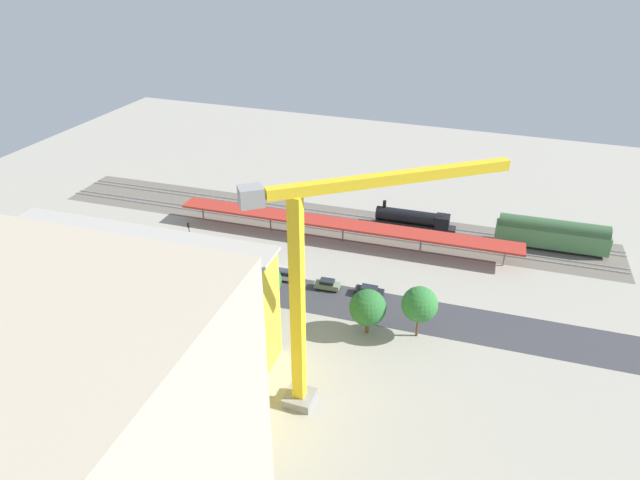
% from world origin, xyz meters
% --- Properties ---
extents(ground_plane, '(183.35, 183.35, 0.00)m').
position_xyz_m(ground_plane, '(0.00, 0.00, 0.00)').
color(ground_plane, '#9E998C').
rests_on(ground_plane, ground).
extents(rail_bed, '(115.04, 18.50, 0.01)m').
position_xyz_m(rail_bed, '(0.00, -21.34, 0.00)').
color(rail_bed, '#665E54').
rests_on(rail_bed, ground).
extents(street_asphalt, '(114.85, 13.28, 0.01)m').
position_xyz_m(street_asphalt, '(0.00, 5.29, 0.00)').
color(street_asphalt, '#38383D').
rests_on(street_asphalt, ground).
extents(track_rails, '(114.52, 12.07, 0.12)m').
position_xyz_m(track_rails, '(0.00, -21.34, 0.18)').
color(track_rails, '#9E9EA8').
rests_on(track_rails, ground).
extents(platform_canopy_near, '(65.84, 6.86, 3.95)m').
position_xyz_m(platform_canopy_near, '(-6.47, -14.17, 3.71)').
color(platform_canopy_near, '#A82D23').
rests_on(platform_canopy_near, ground).
extents(locomotive, '(15.96, 3.26, 5.02)m').
position_xyz_m(locomotive, '(-18.49, -24.45, 1.78)').
color(locomotive, black).
rests_on(locomotive, ground).
extents(passenger_coach, '(20.04, 3.90, 5.96)m').
position_xyz_m(passenger_coach, '(-43.76, -24.45, 3.11)').
color(passenger_coach, black).
rests_on(passenger_coach, ground).
extents(parked_car_0, '(4.75, 1.99, 1.61)m').
position_xyz_m(parked_car_0, '(-15.92, 1.62, 0.72)').
color(parked_car_0, black).
rests_on(parked_car_0, ground).
extents(parked_car_1, '(4.33, 2.04, 1.74)m').
position_xyz_m(parked_car_1, '(-8.87, 2.16, 0.78)').
color(parked_car_1, black).
rests_on(parked_car_1, ground).
extents(parked_car_2, '(4.60, 2.05, 1.77)m').
position_xyz_m(parked_car_2, '(-1.06, 1.81, 0.78)').
color(parked_car_2, black).
rests_on(parked_car_2, ground).
extents(parked_car_3, '(4.41, 2.09, 1.72)m').
position_xyz_m(parked_car_3, '(6.27, 1.91, 0.77)').
color(parked_car_3, black).
rests_on(parked_car_3, ground).
extents(parked_car_4, '(4.83, 2.00, 1.77)m').
position_xyz_m(parked_car_4, '(12.43, 1.51, 0.78)').
color(parked_car_4, black).
rests_on(parked_car_4, ground).
extents(parked_car_5, '(4.53, 2.24, 1.72)m').
position_xyz_m(parked_car_5, '(20.00, 1.83, 0.75)').
color(parked_car_5, black).
rests_on(parked_car_5, ground).
extents(parked_car_6, '(4.89, 2.23, 1.59)m').
position_xyz_m(parked_car_6, '(27.21, 1.93, 0.71)').
color(parked_car_6, black).
rests_on(parked_car_6, ground).
extents(parked_car_7, '(4.40, 2.18, 1.71)m').
position_xyz_m(parked_car_7, '(34.83, 2.14, 0.76)').
color(parked_car_7, black).
rests_on(parked_car_7, ground).
extents(construction_building, '(38.80, 21.76, 16.44)m').
position_xyz_m(construction_building, '(10.84, 29.79, 8.22)').
color(construction_building, yellow).
rests_on(construction_building, ground).
extents(construction_roof_slab, '(39.43, 22.39, 0.40)m').
position_xyz_m(construction_roof_slab, '(10.84, 29.79, 16.64)').
color(construction_roof_slab, '#ADA89E').
rests_on(construction_roof_slab, construction_building).
extents(tower_crane, '(25.36, 19.56, 30.11)m').
position_xyz_m(tower_crane, '(-16.37, 25.38, 18.59)').
color(tower_crane, gray).
rests_on(tower_crane, ground).
extents(box_truck_0, '(8.34, 2.65, 3.51)m').
position_xyz_m(box_truck_0, '(6.71, 12.66, 1.69)').
color(box_truck_0, black).
rests_on(box_truck_0, ground).
extents(street_tree_0, '(5.55, 5.55, 8.08)m').
position_xyz_m(street_tree_0, '(-1.49, 10.71, 5.28)').
color(street_tree_0, brown).
rests_on(street_tree_0, ground).
extents(street_tree_1, '(5.40, 5.40, 7.18)m').
position_xyz_m(street_tree_1, '(-18.08, 11.06, 4.47)').
color(street_tree_1, brown).
rests_on(street_tree_1, ground).
extents(street_tree_2, '(5.22, 5.22, 8.23)m').
position_xyz_m(street_tree_2, '(-25.21, 9.37, 5.60)').
color(street_tree_2, brown).
rests_on(street_tree_2, ground).
extents(traffic_light, '(0.50, 0.36, 7.22)m').
position_xyz_m(traffic_light, '(17.42, 0.89, 4.73)').
color(traffic_light, '#333333').
rests_on(traffic_light, ground).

